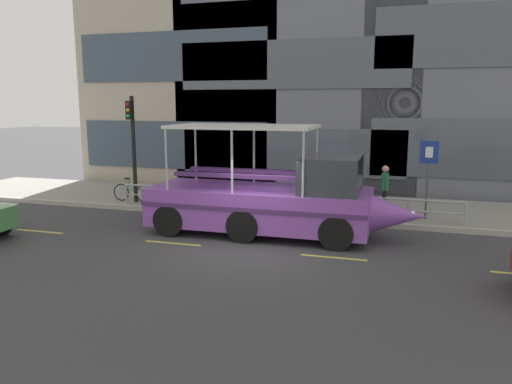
{
  "coord_description": "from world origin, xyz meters",
  "views": [
    {
      "loc": [
        4.04,
        -13.45,
        4.13
      ],
      "look_at": [
        -0.43,
        1.47,
        1.3
      ],
      "focal_mm": 34.38,
      "sensor_mm": 36.0,
      "label": 1
    }
  ],
  "objects_px": {
    "parking_sign": "(428,167)",
    "leaned_bicycle": "(133,192)",
    "duck_tour_boat": "(275,200)",
    "traffic_light_pole": "(133,139)",
    "pedestrian_near_bow": "(385,185)"
  },
  "relations": [
    {
      "from": "parking_sign",
      "to": "leaned_bicycle",
      "type": "relative_size",
      "value": 1.55
    },
    {
      "from": "traffic_light_pole",
      "to": "parking_sign",
      "type": "distance_m",
      "value": 11.19
    },
    {
      "from": "pedestrian_near_bow",
      "to": "traffic_light_pole",
      "type": "bearing_deg",
      "value": -176.04
    },
    {
      "from": "parking_sign",
      "to": "traffic_light_pole",
      "type": "bearing_deg",
      "value": -178.9
    },
    {
      "from": "leaned_bicycle",
      "to": "duck_tour_boat",
      "type": "bearing_deg",
      "value": -21.46
    },
    {
      "from": "traffic_light_pole",
      "to": "leaned_bicycle",
      "type": "height_order",
      "value": "traffic_light_pole"
    },
    {
      "from": "parking_sign",
      "to": "leaned_bicycle",
      "type": "height_order",
      "value": "parking_sign"
    },
    {
      "from": "leaned_bicycle",
      "to": "pedestrian_near_bow",
      "type": "height_order",
      "value": "pedestrian_near_bow"
    },
    {
      "from": "traffic_light_pole",
      "to": "leaned_bicycle",
      "type": "xyz_separation_m",
      "value": [
        -0.15,
        0.06,
        -2.18
      ]
    },
    {
      "from": "parking_sign",
      "to": "duck_tour_boat",
      "type": "height_order",
      "value": "duck_tour_boat"
    },
    {
      "from": "traffic_light_pole",
      "to": "pedestrian_near_bow",
      "type": "distance_m",
      "value": 9.89
    },
    {
      "from": "duck_tour_boat",
      "to": "pedestrian_near_bow",
      "type": "xyz_separation_m",
      "value": [
        3.25,
        3.22,
        0.14
      ]
    },
    {
      "from": "traffic_light_pole",
      "to": "duck_tour_boat",
      "type": "bearing_deg",
      "value": -21.42
    },
    {
      "from": "duck_tour_boat",
      "to": "pedestrian_near_bow",
      "type": "distance_m",
      "value": 4.58
    },
    {
      "from": "leaned_bicycle",
      "to": "pedestrian_near_bow",
      "type": "distance_m",
      "value": 9.94
    }
  ]
}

